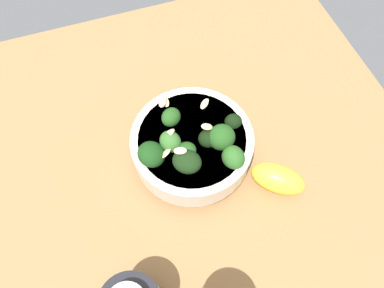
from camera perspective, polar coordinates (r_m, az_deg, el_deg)
The scene contains 3 objects.
ground_plane at distance 58.59cm, azimuth 1.72°, elevation -1.69°, with size 68.71×68.71×4.22cm, color #996D42.
bowl_of_broccoli at distance 52.36cm, azimuth 0.07°, elevation -0.14°, with size 18.54×18.08×9.26cm.
lemon_wedge at distance 53.78cm, azimuth 13.75°, elevation -5.51°, with size 8.08×4.28×4.16cm, color yellow.
Camera 1 is at (10.00, 23.78, 50.49)cm, focal length 32.84 mm.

